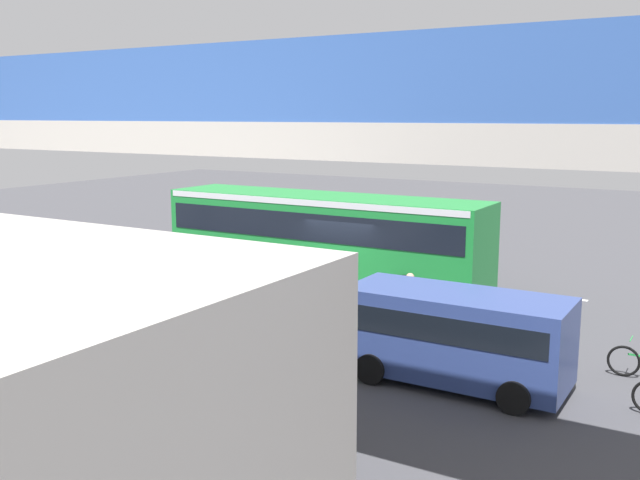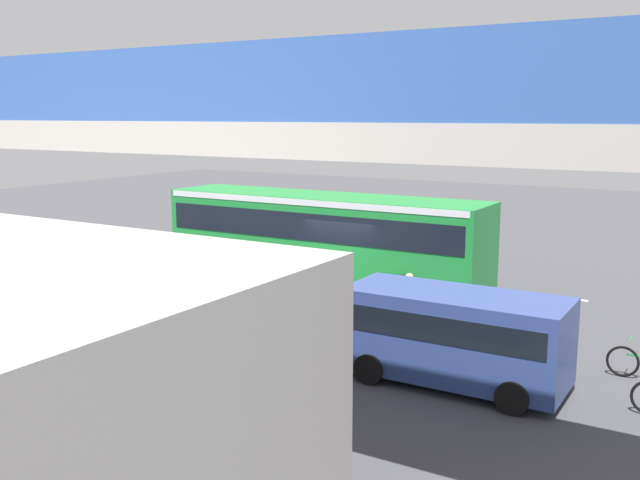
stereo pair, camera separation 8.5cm
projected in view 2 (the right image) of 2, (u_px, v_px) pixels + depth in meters
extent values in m
plane|color=#424247|center=(345.00, 295.00, 23.44)|extent=(80.00, 80.00, 0.00)
cube|color=#1E8C38|center=(323.00, 237.00, 24.54)|extent=(11.50, 2.55, 2.86)
cube|color=black|center=(323.00, 222.00, 24.45)|extent=(11.04, 2.59, 0.90)
cube|color=white|center=(323.00, 199.00, 24.32)|extent=(11.27, 2.58, 0.20)
cube|color=black|center=(195.00, 215.00, 27.41)|extent=(0.04, 2.24, 1.20)
cylinder|color=black|center=(217.00, 266.00, 25.54)|extent=(1.04, 0.30, 1.04)
cylinder|color=black|center=(259.00, 254.00, 27.69)|extent=(1.04, 0.30, 1.04)
cylinder|color=black|center=(406.00, 292.00, 21.81)|extent=(1.04, 0.30, 1.04)
cylinder|color=black|center=(437.00, 276.00, 23.96)|extent=(1.04, 0.30, 1.04)
cube|color=#33478C|center=(455.00, 335.00, 15.58)|extent=(4.80, 1.95, 1.86)
cube|color=black|center=(455.00, 319.00, 15.52)|extent=(4.42, 1.98, 0.56)
cylinder|color=black|center=(369.00, 369.00, 15.70)|extent=(0.68, 0.22, 0.68)
cylinder|color=black|center=(406.00, 345.00, 17.34)|extent=(0.68, 0.22, 0.68)
cylinder|color=black|center=(512.00, 398.00, 14.09)|extent=(0.68, 0.22, 0.68)
cylinder|color=black|center=(538.00, 368.00, 15.74)|extent=(0.68, 0.22, 0.68)
torus|color=black|center=(623.00, 361.00, 16.11)|extent=(0.72, 0.06, 0.72)
cylinder|color=green|center=(630.00, 339.00, 15.96)|extent=(0.02, 0.44, 0.02)
cylinder|color=#2D2D38|center=(408.00, 324.00, 18.79)|extent=(0.32, 0.32, 0.85)
cylinder|color=maroon|center=(409.00, 295.00, 18.65)|extent=(0.38, 0.38, 0.70)
sphere|color=tan|center=(409.00, 277.00, 18.57)|extent=(0.22, 0.22, 0.22)
cylinder|color=slate|center=(434.00, 238.00, 26.22)|extent=(0.08, 0.08, 2.80)
cube|color=blue|center=(435.00, 208.00, 26.03)|extent=(0.04, 0.60, 0.60)
cube|color=silver|center=(556.00, 297.00, 23.23)|extent=(2.00, 0.20, 0.01)
cube|color=silver|center=(440.00, 282.00, 25.26)|extent=(2.00, 0.20, 0.01)
cube|color=silver|center=(342.00, 270.00, 27.28)|extent=(2.00, 0.20, 0.01)
cube|color=silver|center=(257.00, 259.00, 29.31)|extent=(2.00, 0.20, 0.01)
cube|color=#B2ADA5|center=(79.00, 133.00, 13.60)|extent=(29.58, 2.60, 0.50)
cube|color=#3359A5|center=(126.00, 92.00, 14.52)|extent=(29.58, 0.08, 1.10)
cube|color=#3359A5|center=(19.00, 88.00, 12.40)|extent=(29.58, 0.08, 1.10)
cube|color=#192333|center=(105.00, 367.00, 11.39)|extent=(7.65, 0.04, 2.94)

